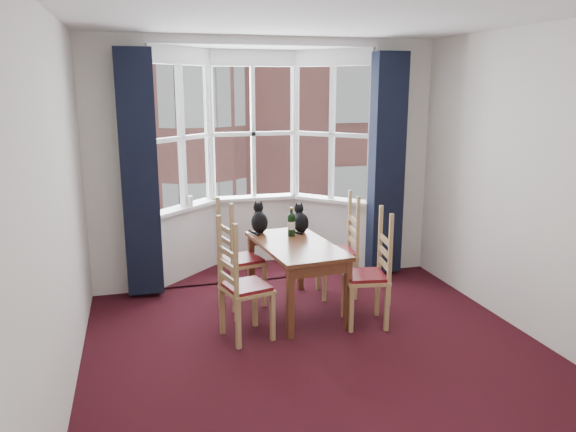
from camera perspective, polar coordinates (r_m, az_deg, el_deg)
name	(u,v)px	position (r m, az deg, el deg)	size (l,w,h in m)	color
floor	(329,366)	(4.83, 4.20, -15.00)	(4.50, 4.50, 0.00)	black
ceiling	(336,10)	(4.29, 4.86, 20.16)	(4.50, 4.50, 0.00)	white
wall_left	(55,217)	(4.14, -22.58, -0.06)	(4.50, 4.50, 0.00)	silver
wall_right	(551,189)	(5.35, 25.14, 2.50)	(4.50, 4.50, 0.00)	silver
wall_near	(523,312)	(2.43, 22.76, -8.97)	(4.00, 4.00, 0.00)	silver
wall_back_pier_left	(117,169)	(6.32, -16.98, 4.63)	(0.70, 0.12, 2.80)	silver
wall_back_pier_right	(398,158)	(7.03, 11.09, 5.77)	(0.70, 0.12, 2.80)	silver
bay_window	(257,158)	(6.97, -3.13, 5.92)	(2.76, 0.94, 2.80)	white
curtain_left	(140,175)	(6.15, -14.85, 4.06)	(0.38, 0.22, 2.60)	black
curtain_right	(387,165)	(6.78, 9.98, 5.12)	(0.38, 0.22, 2.60)	black
dining_table	(296,253)	(5.67, 0.82, -3.77)	(0.81, 1.34, 0.72)	brown
chair_left_near	(237,290)	(5.12, -5.16, -7.53)	(0.49, 0.51, 0.92)	tan
chair_left_far	(234,262)	(5.90, -5.52, -4.70)	(0.49, 0.50, 0.92)	tan
chair_right_near	(375,277)	(5.49, 8.81, -6.17)	(0.46, 0.48, 0.92)	tan
chair_right_far	(345,253)	(6.21, 5.81, -3.77)	(0.45, 0.47, 0.92)	tan
cat_left	(259,220)	(6.05, -2.93, -0.45)	(0.19, 0.26, 0.34)	black
cat_right	(301,221)	(6.06, 1.30, -0.50)	(0.17, 0.24, 0.32)	black
wine_bottle	(291,223)	(5.89, 0.34, -0.76)	(0.08, 0.08, 0.31)	black
candle_tall	(190,201)	(6.77, -9.89, 1.50)	(0.06, 0.06, 0.12)	white
street	(163,216)	(37.22, -12.56, -0.02)	(80.00, 80.00, 0.00)	#333335
tenement_building	(181,108)	(18.09, -10.78, 10.77)	(18.40, 7.80, 15.20)	#A05A52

